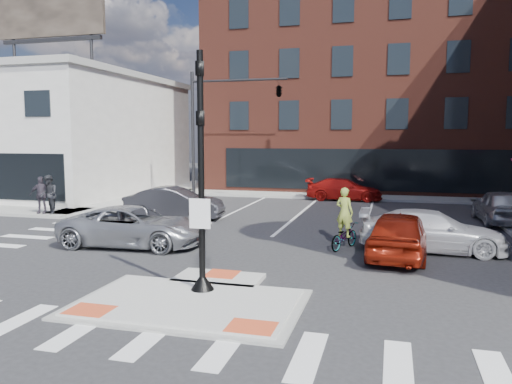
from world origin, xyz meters
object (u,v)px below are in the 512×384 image
(bg_car_silver, at_px, (501,206))
(pedestrian_b, at_px, (41,195))
(red_sedan, at_px, (399,234))
(bg_car_red, at_px, (344,189))
(white_pickup, at_px, (432,231))
(silver_suv, at_px, (134,226))
(pedestrian_a, at_px, (49,194))
(bg_car_dark, at_px, (174,203))
(cyclist, at_px, (344,228))

(bg_car_silver, height_order, pedestrian_b, pedestrian_b)
(red_sedan, height_order, bg_car_red, red_sedan)
(white_pickup, bearing_deg, red_sedan, 137.14)
(silver_suv, xyz_separation_m, bg_car_silver, (14.00, 8.83, 0.07))
(bg_car_red, bearing_deg, pedestrian_a, 126.95)
(silver_suv, height_order, bg_car_dark, bg_car_dark)
(cyclist, bearing_deg, bg_car_red, -61.75)
(pedestrian_b, bearing_deg, red_sedan, -33.38)
(pedestrian_b, bearing_deg, bg_car_dark, -11.45)
(pedestrian_a, bearing_deg, bg_car_red, 73.19)
(red_sedan, distance_m, white_pickup, 1.64)
(cyclist, bearing_deg, pedestrian_b, 10.38)
(red_sedan, bearing_deg, pedestrian_a, -8.48)
(cyclist, xyz_separation_m, pedestrian_a, (-15.00, 3.43, 0.38))
(bg_car_silver, relative_size, bg_car_red, 0.99)
(white_pickup, height_order, pedestrian_a, pedestrian_a)
(bg_car_red, relative_size, cyclist, 2.13)
(red_sedan, distance_m, bg_car_dark, 11.73)
(cyclist, bearing_deg, white_pickup, -149.01)
(bg_car_dark, distance_m, bg_car_silver, 15.38)
(silver_suv, relative_size, pedestrian_b, 2.82)
(pedestrian_a, xyz_separation_m, pedestrian_b, (-0.47, 0.00, -0.04))
(bg_car_silver, distance_m, pedestrian_b, 22.30)
(pedestrian_b, bearing_deg, bg_car_silver, -9.88)
(bg_car_red, xyz_separation_m, pedestrian_a, (-13.68, -10.59, 0.44))
(bg_car_dark, bearing_deg, bg_car_silver, -85.31)
(cyclist, distance_m, pedestrian_b, 15.85)
(red_sedan, distance_m, pedestrian_a, 17.41)
(silver_suv, height_order, pedestrian_b, pedestrian_b)
(bg_car_red, bearing_deg, pedestrian_b, 126.02)
(cyclist, relative_size, pedestrian_b, 1.18)
(red_sedan, relative_size, bg_car_red, 0.98)
(red_sedan, relative_size, bg_car_silver, 0.99)
(silver_suv, xyz_separation_m, red_sedan, (9.39, 0.79, 0.06))
(bg_car_dark, relative_size, pedestrian_a, 2.42)
(pedestrian_a, bearing_deg, bg_car_dark, 44.36)
(silver_suv, height_order, bg_car_silver, bg_car_silver)
(bg_car_dark, distance_m, pedestrian_b, 6.93)
(pedestrian_a, bearing_deg, pedestrian_b, -144.55)
(bg_car_dark, xyz_separation_m, pedestrian_b, (-6.85, -1.00, 0.31))
(silver_suv, distance_m, bg_car_dark, 6.10)
(cyclist, bearing_deg, bg_car_dark, -4.30)
(silver_suv, relative_size, red_sedan, 1.14)
(bg_car_red, distance_m, cyclist, 14.08)
(bg_car_dark, height_order, bg_car_silver, bg_car_silver)
(silver_suv, relative_size, bg_car_red, 1.12)
(silver_suv, distance_m, pedestrian_b, 9.41)
(white_pickup, relative_size, cyclist, 2.23)
(white_pickup, xyz_separation_m, pedestrian_a, (-18.00, 3.00, 0.41))
(cyclist, distance_m, pedestrian_a, 15.39)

